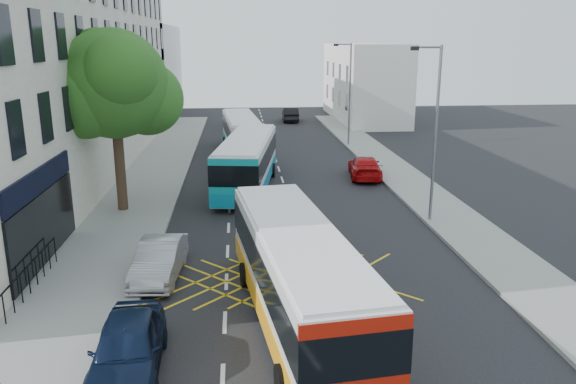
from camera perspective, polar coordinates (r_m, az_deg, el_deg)
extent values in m
plane|color=black|center=(15.35, 5.97, -17.80)|extent=(120.00, 120.00, 0.00)
cube|color=gray|center=(29.42, -16.37, -1.79)|extent=(5.00, 70.00, 0.15)
cube|color=gray|center=(30.57, 14.50, -1.03)|extent=(3.00, 70.00, 0.15)
cube|color=beige|center=(38.86, -22.55, 11.31)|extent=(8.00, 45.00, 13.00)
cube|color=black|center=(22.42, -23.96, 1.11)|extent=(0.12, 7.00, 0.90)
cube|color=black|center=(22.89, -23.48, -3.26)|extent=(0.12, 7.00, 2.60)
cube|color=silver|center=(68.65, -14.95, 11.85)|extent=(8.00, 20.00, 10.00)
cube|color=silver|center=(62.29, 7.70, 11.01)|extent=(6.00, 18.00, 8.00)
cylinder|color=#382619|center=(28.86, -16.70, 2.53)|extent=(0.50, 0.50, 4.40)
sphere|color=#215819|center=(28.30, -17.32, 10.46)|extent=(5.20, 5.20, 5.20)
sphere|color=#215819|center=(28.90, -14.12, 9.17)|extent=(3.60, 3.60, 3.60)
sphere|color=#215819|center=(28.04, -19.90, 8.97)|extent=(3.80, 3.80, 3.80)
sphere|color=#215819|center=(26.88, -16.71, 11.57)|extent=(3.40, 3.40, 3.40)
sphere|color=#215819|center=(29.50, -18.59, 12.47)|extent=(3.20, 3.20, 3.20)
cylinder|color=slate|center=(26.53, 14.75, 5.58)|extent=(0.14, 0.14, 8.00)
cylinder|color=slate|center=(26.00, 14.06, 14.09)|extent=(1.20, 0.10, 0.10)
cube|color=black|center=(25.82, 12.75, 14.05)|extent=(0.35, 0.15, 0.18)
cylinder|color=slate|center=(45.70, 6.29, 9.80)|extent=(0.14, 0.14, 8.00)
cylinder|color=slate|center=(45.40, 5.67, 14.71)|extent=(1.20, 0.10, 0.10)
cube|color=black|center=(45.29, 4.90, 14.66)|extent=(0.35, 0.15, 0.18)
cube|color=silver|center=(16.91, 1.00, -8.25)|extent=(3.70, 10.85, 2.56)
cube|color=silver|center=(16.42, 1.02, -3.98)|extent=(3.48, 10.62, 0.12)
cube|color=black|center=(16.76, 1.01, -7.11)|extent=(3.77, 10.92, 1.06)
cube|color=#FFA315|center=(17.28, 0.99, -10.97)|extent=(3.76, 10.91, 0.73)
cube|color=#AA1709|center=(12.39, 6.83, -17.61)|extent=(2.45, 0.40, 2.42)
cylinder|color=black|center=(19.80, -4.39, -8.41)|extent=(0.38, 0.90, 0.87)
cylinder|color=black|center=(20.23, 2.47, -7.85)|extent=(0.38, 0.90, 0.87)
cylinder|color=black|center=(14.16, -0.58, -18.73)|extent=(0.38, 0.90, 0.87)
cylinder|color=black|center=(14.76, 9.10, -17.41)|extent=(0.38, 0.90, 0.87)
cube|color=silver|center=(32.42, -4.15, 3.15)|extent=(3.93, 10.87, 2.56)
cube|color=silver|center=(32.17, -4.19, 5.46)|extent=(3.71, 10.63, 0.12)
cube|color=black|center=(32.34, -4.16, 3.77)|extent=(4.00, 10.94, 1.06)
cube|color=#0B7794|center=(32.61, -4.12, 1.61)|extent=(3.99, 10.93, 0.72)
cube|color=#0B9093|center=(27.31, -5.54, 0.89)|extent=(2.44, 0.46, 2.42)
cube|color=#FF0C0C|center=(27.64, -7.47, -0.45)|extent=(0.26, 0.10, 0.25)
cube|color=#FF0C0C|center=(27.35, -3.53, -0.51)|extent=(0.26, 0.10, 0.25)
cylinder|color=black|center=(35.64, -5.45, 2.27)|extent=(0.39, 0.90, 0.87)
cylinder|color=black|center=(35.36, -1.58, 2.23)|extent=(0.39, 0.90, 0.87)
cylinder|color=black|center=(29.45, -7.31, -0.54)|extent=(0.39, 0.90, 0.87)
cylinder|color=black|center=(29.11, -2.63, -0.62)|extent=(0.39, 0.90, 0.87)
cube|color=silver|center=(43.07, -4.72, 5.99)|extent=(3.08, 10.16, 2.41)
cube|color=silver|center=(42.89, -4.76, 7.64)|extent=(2.89, 9.94, 0.11)
cube|color=black|center=(43.02, -4.73, 6.44)|extent=(3.15, 10.22, 1.00)
cube|color=#0EA8AF|center=(43.21, -4.70, 4.89)|extent=(3.14, 10.21, 0.68)
cube|color=white|center=(38.19, -4.04, 4.86)|extent=(2.31, 0.29, 2.27)
cube|color=#FF0C0C|center=(38.22, -5.34, 3.87)|extent=(0.25, 0.08, 0.25)
cube|color=#FF0C0C|center=(38.39, -2.70, 3.97)|extent=(0.25, 0.08, 0.25)
cylinder|color=black|center=(45.86, -6.43, 5.09)|extent=(0.32, 0.84, 0.82)
cylinder|color=black|center=(46.04, -3.59, 5.20)|extent=(0.32, 0.84, 0.82)
cylinder|color=black|center=(39.88, -5.87, 3.60)|extent=(0.32, 0.84, 0.82)
cylinder|color=black|center=(40.09, -2.63, 3.72)|extent=(0.32, 0.84, 0.82)
cylinder|color=slate|center=(13.82, 4.81, -18.69)|extent=(0.12, 0.40, 0.78)
cylinder|color=slate|center=(13.54, 5.04, -17.86)|extent=(0.55, 0.12, 0.04)
sphere|color=#99999E|center=(12.75, 5.96, -16.72)|extent=(0.28, 0.28, 0.28)
imported|color=black|center=(15.43, -15.97, -14.96)|extent=(1.93, 4.42, 1.48)
imported|color=#9A9CA1|center=(20.91, -12.94, -6.72)|extent=(1.74, 4.24, 1.37)
imported|color=#B20709|center=(35.47, 7.82, 2.53)|extent=(2.48, 4.85, 1.35)
imported|color=#42464A|center=(55.60, -4.83, 7.16)|extent=(2.61, 5.01, 1.35)
imported|color=black|center=(60.29, 0.23, 7.91)|extent=(1.72, 4.58, 1.50)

